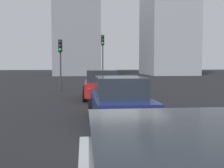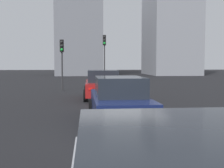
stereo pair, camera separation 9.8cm
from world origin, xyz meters
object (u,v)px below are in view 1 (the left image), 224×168
(traffic_light_near_left, at_px, (103,50))
(car_navy_second, at_px, (119,101))
(traffic_light_near_right, at_px, (60,54))
(car_red_lead, at_px, (101,85))

(traffic_light_near_left, bearing_deg, car_navy_second, 3.39)
(car_navy_second, distance_m, traffic_light_near_left, 15.96)
(car_navy_second, relative_size, traffic_light_near_right, 1.28)
(car_red_lead, xyz_separation_m, traffic_light_near_right, (4.82, 2.67, 1.90))
(car_red_lead, height_order, traffic_light_near_right, traffic_light_near_right)
(car_navy_second, bearing_deg, traffic_light_near_right, 13.18)
(traffic_light_near_right, bearing_deg, traffic_light_near_left, 142.26)
(car_red_lead, height_order, traffic_light_near_left, traffic_light_near_left)
(car_navy_second, height_order, traffic_light_near_left, traffic_light_near_left)
(traffic_light_near_left, relative_size, traffic_light_near_right, 1.21)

